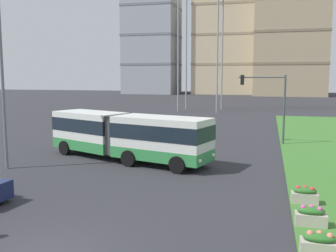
{
  "coord_description": "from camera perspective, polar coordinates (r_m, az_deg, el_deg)",
  "views": [
    {
      "loc": [
        6.45,
        -9.91,
        5.45
      ],
      "look_at": [
        0.08,
        14.5,
        2.2
      ],
      "focal_mm": 41.3,
      "sensor_mm": 36.0,
      "label": 1
    }
  ],
  "objects": [
    {
      "name": "articulated_bus",
      "position": [
        25.28,
        -6.23,
        -1.34
      ],
      "size": [
        11.91,
        6.3,
        3.0
      ],
      "color": "silver",
      "rests_on": "ground"
    },
    {
      "name": "flower_planter_0",
      "position": [
        13.03,
        21.43,
        -15.87
      ],
      "size": [
        1.1,
        0.56,
        0.74
      ],
      "color": "#B7AD9E",
      "rests_on": "grass_median"
    },
    {
      "name": "flower_planter_1",
      "position": [
        15.28,
        20.35,
        -12.33
      ],
      "size": [
        1.1,
        0.56,
        0.74
      ],
      "color": "#B7AD9E",
      "rests_on": "grass_median"
    },
    {
      "name": "flower_planter_2",
      "position": [
        17.71,
        19.54,
        -9.57
      ],
      "size": [
        1.1,
        0.56,
        0.74
      ],
      "color": "#B7AD9E",
      "rests_on": "grass_median"
    },
    {
      "name": "traffic_light_far_right",
      "position": [
        31.95,
        14.61,
        4.25
      ],
      "size": [
        3.72,
        0.28,
        5.57
      ],
      "color": "#474C51",
      "rests_on": "ground"
    },
    {
      "name": "streetlight_left",
      "position": [
        24.44,
        -23.27,
        6.82
      ],
      "size": [
        0.7,
        0.28,
        10.06
      ],
      "color": "slate",
      "rests_on": "ground"
    },
    {
      "name": "apartment_tower_west",
      "position": [
        125.64,
        -2.37,
        12.93
      ],
      "size": [
        16.13,
        15.06,
        35.38
      ],
      "color": "#9EA3AD",
      "rests_on": "ground"
    },
    {
      "name": "apartment_tower_westcentre",
      "position": [
        126.7,
        8.92,
        16.78
      ],
      "size": [
        20.35,
        16.66,
        52.82
      ],
      "color": "beige",
      "rests_on": "ground"
    },
    {
      "name": "apartment_tower_centre",
      "position": [
        117.31,
        17.8,
        16.95
      ],
      "size": [
        19.65,
        14.55,
        51.39
      ],
      "color": "tan",
      "rests_on": "ground"
    }
  ]
}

